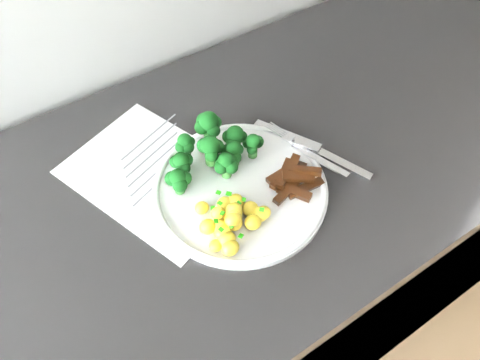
% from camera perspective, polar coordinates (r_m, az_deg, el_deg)
% --- Properties ---
extents(counter, '(2.45, 0.61, 0.92)m').
position_cam_1_polar(counter, '(1.17, 0.81, -12.34)').
color(counter, black).
rests_on(counter, ground).
extents(recipe_paper, '(0.30, 0.35, 0.00)m').
position_cam_1_polar(recipe_paper, '(0.78, -10.49, 0.69)').
color(recipe_paper, white).
rests_on(recipe_paper, counter).
extents(plate, '(0.29, 0.29, 0.02)m').
position_cam_1_polar(plate, '(0.74, 0.00, -1.02)').
color(plate, white).
rests_on(plate, counter).
extents(broccoli, '(0.18, 0.12, 0.07)m').
position_cam_1_polar(broccoli, '(0.74, -3.49, 3.91)').
color(broccoli, '#295D22').
rests_on(broccoli, plate).
extents(potatoes, '(0.11, 0.11, 0.04)m').
position_cam_1_polar(potatoes, '(0.69, -0.92, -4.96)').
color(potatoes, yellow).
rests_on(potatoes, plate).
extents(beef_strips, '(0.10, 0.09, 0.03)m').
position_cam_1_polar(beef_strips, '(0.74, 6.46, 0.27)').
color(beef_strips, black).
rests_on(beef_strips, plate).
extents(fork, '(0.05, 0.17, 0.02)m').
position_cam_1_polar(fork, '(0.78, 8.56, 3.51)').
color(fork, silver).
rests_on(fork, plate).
extents(knife, '(0.11, 0.21, 0.02)m').
position_cam_1_polar(knife, '(0.80, 10.72, 3.00)').
color(knife, silver).
rests_on(knife, plate).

